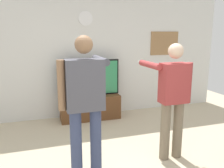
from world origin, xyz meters
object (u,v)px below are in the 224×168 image
(wall_clock, at_px, (85,18))
(person_standing_nearer_lamp, at_px, (85,100))
(tv_stand, at_px, (90,107))
(framed_picture, at_px, (164,43))
(person_standing_nearer_couch, at_px, (173,96))
(television, at_px, (89,78))

(wall_clock, height_order, person_standing_nearer_lamp, wall_clock)
(tv_stand, distance_m, person_standing_nearer_lamp, 2.30)
(framed_picture, bearing_deg, tv_stand, -171.17)
(framed_picture, bearing_deg, person_standing_nearer_lamp, -135.26)
(wall_clock, bearing_deg, person_standing_nearer_couch, -71.09)
(tv_stand, relative_size, wall_clock, 4.21)
(framed_picture, relative_size, person_standing_nearer_lamp, 0.40)
(television, height_order, wall_clock, wall_clock)
(framed_picture, distance_m, person_standing_nearer_lamp, 3.46)
(tv_stand, height_order, framed_picture, framed_picture)
(wall_clock, distance_m, person_standing_nearer_lamp, 2.68)
(person_standing_nearer_lamp, bearing_deg, wall_clock, 77.65)
(television, relative_size, wall_clock, 4.31)
(person_standing_nearer_lamp, relative_size, person_standing_nearer_couch, 1.07)
(wall_clock, xyz_separation_m, person_standing_nearer_couch, (0.77, -2.24, -1.17))
(tv_stand, bearing_deg, television, 90.00)
(television, distance_m, wall_clock, 1.25)
(person_standing_nearer_lamp, bearing_deg, television, 76.31)
(tv_stand, bearing_deg, wall_clock, 90.00)
(television, bearing_deg, person_standing_nearer_lamp, -103.69)
(person_standing_nearer_lamp, distance_m, person_standing_nearer_couch, 1.30)
(framed_picture, xyz_separation_m, person_standing_nearer_couch, (-1.13, -2.25, -0.64))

